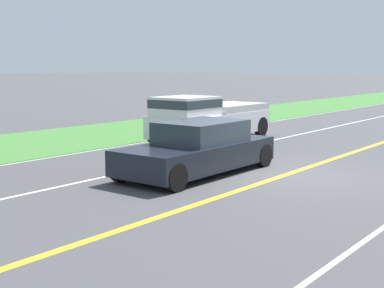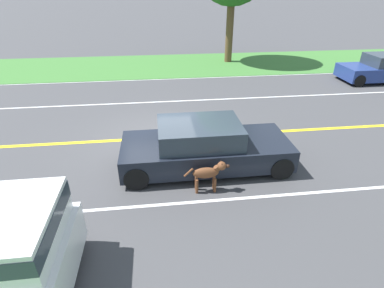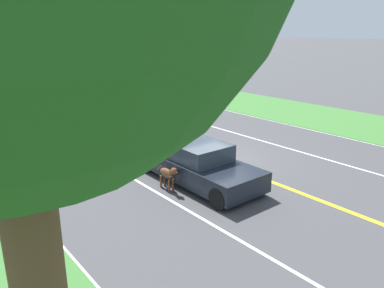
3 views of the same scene
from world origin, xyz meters
TOP-DOWN VIEW (x-y plane):
  - ground_plane at (0.00, 0.00)m, footprint 400.00×400.00m
  - centre_divider_line at (0.00, 0.00)m, footprint 0.18×160.00m
  - lane_edge_line_right at (7.00, 0.00)m, footprint 0.14×160.00m
  - lane_edge_line_left at (-7.00, 0.00)m, footprint 0.14×160.00m
  - lane_dash_same_dir at (3.50, 0.00)m, footprint 0.10×160.00m
  - lane_dash_oncoming at (-3.50, 0.00)m, footprint 0.10×160.00m
  - grass_verge_left at (-10.00, 0.00)m, footprint 6.00×160.00m
  - ego_car at (1.91, 1.28)m, footprint 1.93×4.69m
  - dog at (3.08, 1.22)m, footprint 0.23×1.15m
  - pickup_truck at (5.45, -3.97)m, footprint 2.04×5.41m
  - car_trailing_near at (1.67, -19.70)m, footprint 1.94×4.68m

SIDE VIEW (x-z plane):
  - ground_plane at x=0.00m, z-range 0.00..0.00m
  - centre_divider_line at x=0.00m, z-range 0.00..0.01m
  - lane_edge_line_right at x=7.00m, z-range 0.00..0.01m
  - lane_edge_line_left at x=-7.00m, z-range 0.00..0.01m
  - lane_dash_same_dir at x=3.50m, z-range 0.00..0.01m
  - lane_dash_oncoming at x=-3.50m, z-range 0.00..0.01m
  - grass_verge_left at x=-10.00m, z-range 0.00..0.03m
  - dog at x=3.08m, z-range 0.11..0.97m
  - car_trailing_near at x=1.67m, z-range -0.04..1.25m
  - ego_car at x=1.91m, z-range -0.05..1.32m
  - pickup_truck at x=5.45m, z-range 0.02..1.73m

